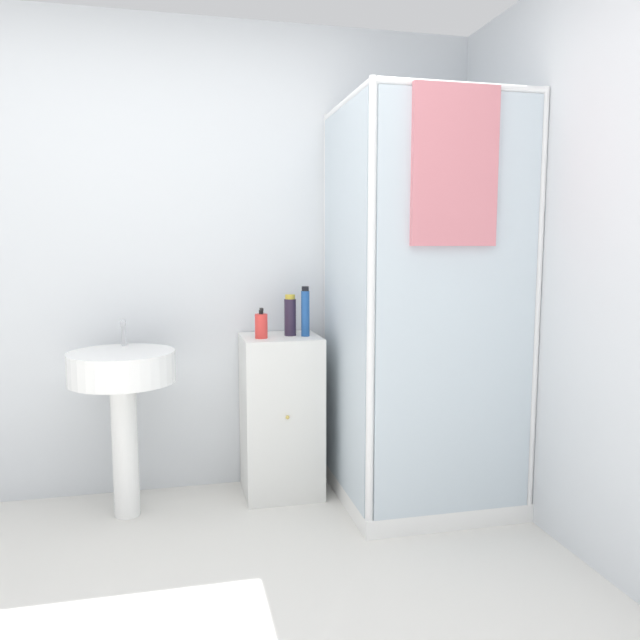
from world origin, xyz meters
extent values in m
cube|color=silver|center=(0.00, 1.70, 1.25)|extent=(6.40, 0.06, 2.50)
cube|color=white|center=(1.25, 1.25, 0.04)|extent=(0.84, 0.84, 0.09)
cylinder|color=white|center=(1.65, 1.65, 1.02)|extent=(0.04, 0.04, 2.03)
cylinder|color=white|center=(0.85, 1.65, 1.02)|extent=(0.04, 0.04, 2.03)
cylinder|color=white|center=(1.65, 0.85, 1.02)|extent=(0.04, 0.04, 2.03)
cylinder|color=white|center=(0.85, 0.85, 1.02)|extent=(0.04, 0.04, 2.03)
cylinder|color=white|center=(1.25, 0.85, 2.01)|extent=(0.81, 0.04, 0.04)
cylinder|color=white|center=(1.25, 1.65, 2.01)|extent=(0.81, 0.04, 0.04)
cylinder|color=white|center=(0.85, 1.25, 2.01)|extent=(0.04, 0.81, 0.04)
cylinder|color=white|center=(1.65, 1.25, 2.01)|extent=(0.04, 0.81, 0.04)
cube|color=silver|center=(1.25, 0.83, 1.04)|extent=(0.77, 0.01, 1.91)
cube|color=silver|center=(0.83, 1.25, 1.04)|extent=(0.01, 0.77, 1.91)
cylinder|color=#B7BABF|center=(1.46, 1.59, 0.85)|extent=(0.02, 0.02, 1.52)
cylinder|color=#B7BABF|center=(1.46, 1.54, 1.63)|extent=(0.07, 0.07, 0.04)
cube|color=#D1757F|center=(1.21, 0.81, 1.67)|extent=(0.40, 0.03, 0.69)
cube|color=silver|center=(0.55, 1.47, 0.43)|extent=(0.41, 0.38, 0.85)
sphere|color=gold|center=(0.55, 1.27, 0.47)|extent=(0.02, 0.02, 0.02)
cylinder|color=white|center=(-0.24, 1.36, 0.34)|extent=(0.13, 0.13, 0.67)
cylinder|color=white|center=(-0.24, 1.36, 0.75)|extent=(0.51, 0.51, 0.15)
cylinder|color=#B7BABF|center=(-0.24, 1.54, 0.89)|extent=(0.02, 0.02, 0.13)
cube|color=#B7BABF|center=(-0.24, 1.50, 0.94)|extent=(0.02, 0.07, 0.02)
cylinder|color=red|center=(0.44, 1.42, 0.92)|extent=(0.06, 0.06, 0.13)
cylinder|color=black|center=(0.44, 1.42, 0.99)|extent=(0.02, 0.02, 0.02)
cube|color=black|center=(0.44, 1.40, 1.01)|extent=(0.02, 0.04, 0.01)
cylinder|color=#281E33|center=(0.60, 1.48, 0.95)|extent=(0.06, 0.06, 0.19)
cylinder|color=gold|center=(0.60, 1.48, 1.06)|extent=(0.05, 0.05, 0.02)
cylinder|color=#1E4C93|center=(0.68, 1.44, 0.97)|extent=(0.04, 0.04, 0.24)
cylinder|color=black|center=(0.68, 1.44, 1.10)|extent=(0.04, 0.04, 0.02)
camera|label=1|loc=(0.02, -1.73, 1.34)|focal=35.00mm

